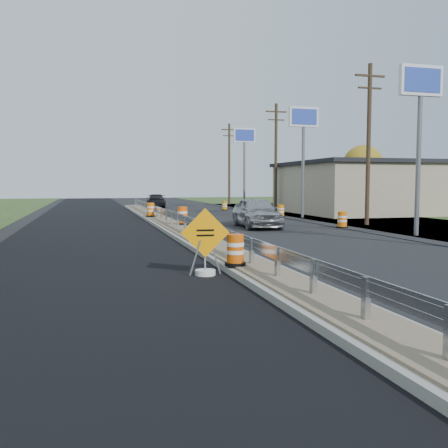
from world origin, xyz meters
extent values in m
plane|color=black|center=(0.00, 0.00, 0.00)|extent=(140.00, 140.00, 0.00)
cube|color=black|center=(-4.40, 10.00, 0.01)|extent=(7.20, 120.00, 0.01)
cube|color=gray|center=(0.00, 8.00, 0.09)|extent=(1.60, 55.00, 0.18)
cube|color=brown|center=(0.00, 8.00, 0.20)|extent=(1.25, 55.00, 0.05)
cube|color=silver|center=(0.00, -10.00, 0.58)|extent=(0.10, 0.15, 0.70)
cube|color=silver|center=(0.00, -8.00, 0.58)|extent=(0.10, 0.15, 0.70)
cube|color=silver|center=(0.00, -6.00, 0.58)|extent=(0.10, 0.15, 0.70)
cube|color=silver|center=(0.00, -4.00, 0.58)|extent=(0.10, 0.15, 0.70)
cube|color=silver|center=(0.00, -2.00, 0.58)|extent=(0.10, 0.15, 0.70)
cube|color=silver|center=(0.00, 0.00, 0.58)|extent=(0.10, 0.15, 0.70)
cube|color=silver|center=(0.00, 2.00, 0.58)|extent=(0.10, 0.15, 0.70)
cube|color=silver|center=(0.00, 4.00, 0.58)|extent=(0.10, 0.15, 0.70)
cube|color=silver|center=(0.00, 6.00, 0.58)|extent=(0.10, 0.15, 0.70)
cube|color=silver|center=(0.00, 8.00, 0.58)|extent=(0.10, 0.15, 0.70)
cube|color=silver|center=(0.00, 10.00, 0.58)|extent=(0.10, 0.15, 0.70)
cube|color=silver|center=(0.00, 12.00, 0.58)|extent=(0.10, 0.15, 0.70)
cube|color=silver|center=(0.00, 14.00, 0.58)|extent=(0.10, 0.15, 0.70)
cube|color=silver|center=(0.00, 16.00, 0.58)|extent=(0.10, 0.15, 0.70)
cube|color=silver|center=(0.00, 18.00, 0.58)|extent=(0.10, 0.15, 0.70)
cube|color=silver|center=(0.00, 20.00, 0.58)|extent=(0.10, 0.15, 0.70)
cube|color=silver|center=(0.00, 22.00, 0.58)|extent=(0.10, 0.15, 0.70)
cube|color=silver|center=(0.00, 24.00, 0.58)|extent=(0.10, 0.15, 0.70)
cube|color=silver|center=(0.00, 26.00, 0.58)|extent=(0.10, 0.15, 0.70)
cube|color=silver|center=(0.00, 28.00, 0.58)|extent=(0.10, 0.15, 0.70)
cube|color=silver|center=(0.00, 30.00, 0.58)|extent=(0.10, 0.15, 0.70)
cube|color=silver|center=(0.00, 32.00, 0.58)|extent=(0.10, 0.15, 0.70)
cube|color=silver|center=(0.00, 9.00, 0.78)|extent=(0.04, 46.00, 0.34)
cube|color=silver|center=(0.00, 9.00, 0.70)|extent=(0.06, 46.00, 0.03)
cube|color=silver|center=(0.00, 9.00, 0.86)|extent=(0.06, 46.00, 0.03)
cube|color=tan|center=(21.00, 20.00, 2.00)|extent=(18.00, 12.00, 4.00)
cube|color=black|center=(21.00, 20.00, 4.12)|extent=(18.50, 12.50, 0.30)
cube|color=black|center=(12.05, 20.00, 1.60)|extent=(0.08, 7.20, 2.20)
cylinder|color=slate|center=(10.50, 3.00, 3.40)|extent=(0.22, 0.22, 6.80)
cube|color=white|center=(10.50, 3.00, 7.20)|extent=(2.20, 0.25, 1.40)
cube|color=#263FB2|center=(10.50, 3.00, 7.20)|extent=(1.90, 0.30, 1.10)
cylinder|color=slate|center=(10.50, 16.00, 3.40)|extent=(0.22, 0.22, 6.80)
cube|color=white|center=(10.50, 16.00, 7.20)|extent=(2.20, 0.25, 1.40)
cube|color=#263FB2|center=(10.50, 16.00, 7.20)|extent=(1.90, 0.30, 1.10)
cylinder|color=slate|center=(10.50, 30.00, 3.40)|extent=(0.22, 0.22, 6.80)
cube|color=white|center=(10.50, 30.00, 7.20)|extent=(2.20, 0.25, 1.40)
cube|color=#263FB2|center=(10.50, 30.00, 7.20)|extent=(1.90, 0.30, 1.10)
cylinder|color=#473523|center=(11.50, 9.00, 4.70)|extent=(0.26, 0.26, 9.40)
cube|color=#473523|center=(11.50, 9.00, 8.70)|extent=(1.90, 0.12, 0.12)
cube|color=#473523|center=(11.50, 9.00, 8.00)|extent=(1.50, 0.10, 0.10)
cylinder|color=#473523|center=(11.50, 24.00, 4.70)|extent=(0.26, 0.26, 9.40)
cube|color=#473523|center=(11.50, 24.00, 8.70)|extent=(1.90, 0.12, 0.12)
cube|color=#473523|center=(11.50, 24.00, 8.00)|extent=(1.50, 0.10, 0.10)
cylinder|color=#473523|center=(11.50, 39.00, 4.70)|extent=(0.26, 0.26, 9.40)
cube|color=#473523|center=(11.50, 39.00, 8.70)|extent=(1.90, 0.12, 0.12)
cube|color=#473523|center=(11.50, 39.00, 8.00)|extent=(1.50, 0.10, 0.10)
cylinder|color=#473523|center=(26.00, 34.00, 1.54)|extent=(0.36, 0.36, 3.08)
sphere|color=#A89824|center=(26.00, 34.00, 4.55)|extent=(4.62, 4.62, 4.62)
cylinder|color=white|center=(-1.41, -4.32, 0.08)|extent=(0.55, 0.55, 0.16)
cube|color=slate|center=(-1.69, -4.32, 0.49)|extent=(0.33, 0.07, 0.95)
cube|color=slate|center=(-1.14, -4.32, 0.49)|extent=(0.33, 0.07, 0.95)
cube|color=slate|center=(-1.41, -4.28, 0.49)|extent=(0.06, 0.24, 0.97)
cube|color=orange|center=(-1.41, -4.32, 1.16)|extent=(1.31, 0.16, 1.32)
cube|color=black|center=(-1.41, -4.35, 1.23)|extent=(0.47, 0.05, 0.05)
cube|color=black|center=(-1.41, -4.35, 1.09)|extent=(0.47, 0.05, 0.05)
cylinder|color=black|center=(-0.55, -4.24, 0.27)|extent=(0.58, 0.58, 0.08)
cylinder|color=#D95209|center=(-0.55, -4.24, 0.68)|extent=(0.47, 0.47, 0.81)
cylinder|color=white|center=(-0.55, -4.24, 0.81)|extent=(0.48, 0.48, 0.11)
cylinder|color=white|center=(-0.55, -4.24, 0.60)|extent=(0.48, 0.48, 0.11)
cylinder|color=black|center=(0.55, 9.67, 0.27)|extent=(0.66, 0.66, 0.09)
cylinder|color=#FF580A|center=(0.55, 9.67, 0.74)|extent=(0.53, 0.53, 0.93)
cylinder|color=white|center=(0.55, 9.67, 0.89)|extent=(0.55, 0.55, 0.12)
cylinder|color=white|center=(0.55, 9.67, 0.65)|extent=(0.55, 0.55, 0.12)
cylinder|color=black|center=(-0.36, 16.63, 0.27)|extent=(0.64, 0.64, 0.09)
cylinder|color=orange|center=(-0.36, 16.63, 0.72)|extent=(0.51, 0.51, 0.89)
cylinder|color=white|center=(-0.36, 16.63, 0.87)|extent=(0.52, 0.52, 0.12)
cylinder|color=white|center=(-0.36, 16.63, 0.63)|extent=(0.52, 0.52, 0.12)
cylinder|color=black|center=(9.20, 7.73, 0.04)|extent=(0.63, 0.63, 0.08)
cylinder|color=orange|center=(9.20, 7.73, 0.48)|extent=(0.50, 0.50, 0.88)
cylinder|color=white|center=(9.20, 7.73, 0.63)|extent=(0.52, 0.52, 0.12)
cylinder|color=white|center=(9.20, 7.73, 0.40)|extent=(0.52, 0.52, 0.12)
cylinder|color=black|center=(9.20, 16.95, 0.04)|extent=(0.62, 0.62, 0.08)
cylinder|color=orange|center=(9.20, 16.95, 0.48)|extent=(0.50, 0.50, 0.87)
cylinder|color=white|center=(9.20, 16.95, 0.62)|extent=(0.51, 0.51, 0.11)
cylinder|color=white|center=(9.20, 16.95, 0.39)|extent=(0.51, 0.51, 0.11)
cylinder|color=black|center=(7.76, 27.36, 0.04)|extent=(0.57, 0.57, 0.08)
cylinder|color=orange|center=(7.76, 27.36, 0.44)|extent=(0.46, 0.46, 0.80)
cylinder|color=white|center=(7.76, 27.36, 0.57)|extent=(0.47, 0.47, 0.11)
cylinder|color=white|center=(7.76, 27.36, 0.36)|extent=(0.47, 0.47, 0.11)
imported|color=#A6A6AA|center=(4.72, 9.34, 0.86)|extent=(2.35, 5.15, 1.71)
imported|color=black|center=(2.34, 34.53, 0.69)|extent=(2.46, 4.94, 1.38)
camera|label=1|loc=(-4.39, -17.21, 2.46)|focal=40.00mm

